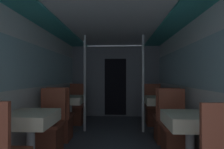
% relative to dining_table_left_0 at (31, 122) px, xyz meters
% --- Properties ---
extents(wall_left, '(0.05, 6.38, 2.09)m').
position_rel_dining_table_left_0_xyz_m(wall_left, '(-0.36, 1.03, 0.47)').
color(wall_left, silver).
rests_on(wall_left, ground_plane).
extents(wall_right, '(0.05, 6.38, 2.09)m').
position_rel_dining_table_left_0_xyz_m(wall_right, '(2.29, 1.03, 0.47)').
color(wall_right, silver).
rests_on(wall_right, ground_plane).
extents(ceiling_panel, '(2.65, 6.38, 0.07)m').
position_rel_dining_table_left_0_xyz_m(ceiling_panel, '(0.96, 1.03, 1.50)').
color(ceiling_panel, silver).
rests_on(ceiling_panel, wall_left).
extents(bulkhead_far, '(2.60, 0.09, 2.09)m').
position_rel_dining_table_left_0_xyz_m(bulkhead_far, '(0.96, 3.13, 0.41)').
color(bulkhead_far, slate).
rests_on(bulkhead_far, ground_plane).
extents(dining_table_left_0, '(0.57, 0.57, 0.75)m').
position_rel_dining_table_left_0_xyz_m(dining_table_left_0, '(0.00, 0.00, 0.00)').
color(dining_table_left_0, '#4C4C51').
rests_on(dining_table_left_0, ground_plane).
extents(chair_left_far_0, '(0.41, 0.41, 1.00)m').
position_rel_dining_table_left_0_xyz_m(chair_left_far_0, '(0.00, 0.57, -0.32)').
color(chair_left_far_0, brown).
rests_on(chair_left_far_0, ground_plane).
extents(dining_table_left_1, '(0.57, 0.57, 0.75)m').
position_rel_dining_table_left_0_xyz_m(dining_table_left_1, '(0.00, 1.67, 0.00)').
color(dining_table_left_1, '#4C4C51').
rests_on(dining_table_left_1, ground_plane).
extents(chair_left_near_1, '(0.41, 0.41, 1.00)m').
position_rel_dining_table_left_0_xyz_m(chair_left_near_1, '(0.00, 1.10, -0.32)').
color(chair_left_near_1, brown).
rests_on(chair_left_near_1, ground_plane).
extents(chair_left_far_1, '(0.41, 0.41, 1.00)m').
position_rel_dining_table_left_0_xyz_m(chair_left_far_1, '(0.00, 2.24, -0.32)').
color(chair_left_far_1, brown).
rests_on(chair_left_far_1, ground_plane).
extents(support_pole_left_1, '(0.05, 0.05, 2.09)m').
position_rel_dining_table_left_0_xyz_m(support_pole_left_1, '(0.33, 1.67, 0.42)').
color(support_pole_left_1, silver).
rests_on(support_pole_left_1, ground_plane).
extents(dining_table_right_0, '(0.57, 0.57, 0.75)m').
position_rel_dining_table_left_0_xyz_m(dining_table_right_0, '(1.92, 0.00, 0.00)').
color(dining_table_right_0, '#4C4C51').
rests_on(dining_table_right_0, ground_plane).
extents(chair_right_far_0, '(0.41, 0.41, 1.00)m').
position_rel_dining_table_left_0_xyz_m(chair_right_far_0, '(1.92, 0.57, -0.32)').
color(chair_right_far_0, brown).
rests_on(chair_right_far_0, ground_plane).
extents(dining_table_right_1, '(0.57, 0.57, 0.75)m').
position_rel_dining_table_left_0_xyz_m(dining_table_right_1, '(1.92, 1.67, 0.00)').
color(dining_table_right_1, '#4C4C51').
rests_on(dining_table_right_1, ground_plane).
extents(chair_right_near_1, '(0.41, 0.41, 1.00)m').
position_rel_dining_table_left_0_xyz_m(chair_right_near_1, '(1.92, 1.10, -0.32)').
color(chair_right_near_1, brown).
rests_on(chair_right_near_1, ground_plane).
extents(chair_right_far_1, '(0.41, 0.41, 1.00)m').
position_rel_dining_table_left_0_xyz_m(chair_right_far_1, '(1.92, 2.24, -0.32)').
color(chair_right_far_1, brown).
rests_on(chair_right_far_1, ground_plane).
extents(support_pole_right_1, '(0.05, 0.05, 2.09)m').
position_rel_dining_table_left_0_xyz_m(support_pole_right_1, '(1.59, 1.67, 0.42)').
color(support_pole_right_1, silver).
rests_on(support_pole_right_1, ground_plane).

